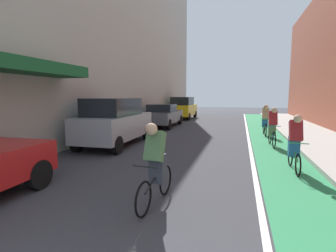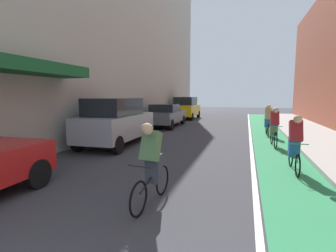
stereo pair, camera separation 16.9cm
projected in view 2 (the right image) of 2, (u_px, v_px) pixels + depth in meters
ground_plane at (198, 139)px, 12.22m from camera, size 71.11×71.11×0.00m
bike_lane_paint at (268, 136)px, 13.14m from camera, size 1.60×32.32×0.00m
lane_divider_stripe at (250, 135)px, 13.40m from camera, size 0.12×32.32×0.00m
sidewalk_right at (316, 137)px, 12.47m from camera, size 2.86×32.32×0.14m
building_facade_left at (108, 3)px, 14.95m from camera, size 4.15×32.32×15.10m
parked_suv_silver at (116, 121)px, 10.62m from camera, size 1.97×4.38×1.98m
parked_sedan_gray at (165, 115)px, 17.05m from camera, size 2.00×4.49×1.53m
parked_suv_yellow_cab at (186, 108)px, 22.87m from camera, size 1.92×4.23×1.98m
cyclist_lead at (152, 163)px, 4.76m from camera, size 0.48×1.68×1.60m
cyclist_mid at (295, 143)px, 6.88m from camera, size 0.48×1.66×1.58m
cyclist_trailing at (274, 126)px, 10.32m from camera, size 0.48×1.72×1.62m
cyclist_far at (268, 120)px, 13.14m from camera, size 0.48×1.74×1.63m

